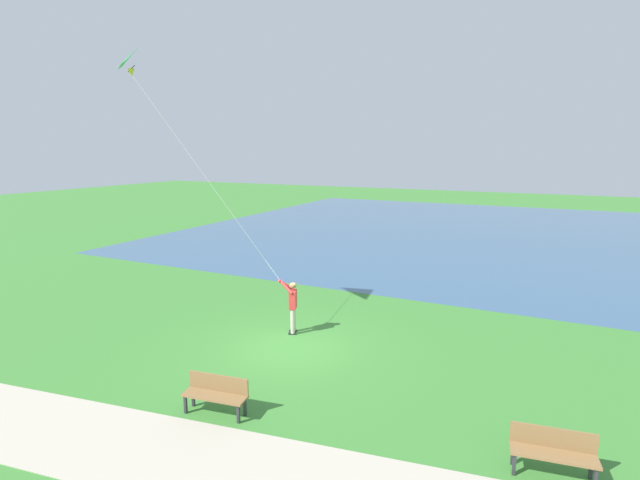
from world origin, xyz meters
TOP-DOWN VIEW (x-y plane):
  - ground_plane at (0.00, 0.00)m, footprint 120.00×120.00m
  - lake_water at (-24.20, 4.00)m, footprint 36.00×44.00m
  - walkway_path at (5.31, 2.00)m, footprint 7.14×32.00m
  - person_kite_flyer at (-1.08, -0.52)m, footprint 0.49×0.63m
  - flying_kite at (0.53, -4.87)m, footprint 2.10×4.78m
  - park_bench_near_walkway at (3.88, 0.27)m, footprint 0.66×1.55m
  - park_bench_far_walkway at (2.84, 7.19)m, footprint 0.66×1.55m

SIDE VIEW (x-z plane):
  - ground_plane at x=0.00m, z-range 0.00..0.00m
  - lake_water at x=-24.20m, z-range 0.00..0.01m
  - walkway_path at x=5.31m, z-range 0.00..0.02m
  - park_bench_near_walkway at x=3.88m, z-range 0.07..0.95m
  - park_bench_far_walkway at x=2.84m, z-range 0.07..0.95m
  - person_kite_flyer at x=-1.08m, z-range 0.13..1.96m
  - flying_kite at x=0.53m, z-range 4.92..12.14m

